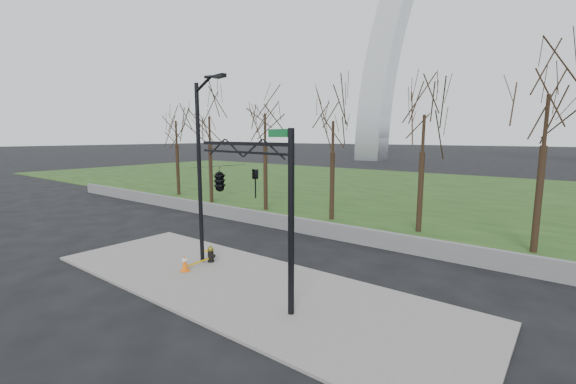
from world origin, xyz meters
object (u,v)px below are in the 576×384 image
Objects in this scene: traffic_signal_mast at (231,180)px; street_light at (201,161)px; fire_hydrant at (211,254)px; traffic_cone at (185,263)px.

street_light is at bearing 170.02° from traffic_signal_mast.
traffic_signal_mast is (2.85, -1.00, -0.55)m from street_light.
street_light is 1.37× the size of traffic_signal_mast.
fire_hydrant is 1.47m from traffic_cone.
traffic_signal_mast reaches higher than fire_hydrant.
traffic_cone is 4.58m from traffic_signal_mast.
fire_hydrant reaches higher than traffic_cone.
fire_hydrant is 1.10× the size of traffic_cone.
street_light is (-0.12, -0.26, 4.24)m from fire_hydrant.
street_light reaches higher than traffic_cone.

